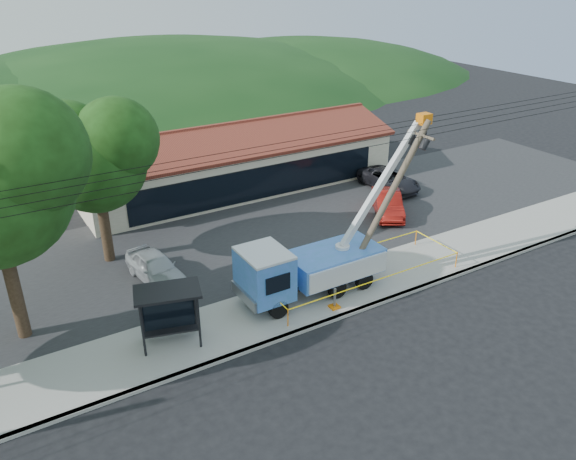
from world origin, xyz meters
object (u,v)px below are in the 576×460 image
(bus_shelter, at_px, (168,302))
(car_red, at_px, (387,216))
(utility_truck, at_px, (308,265))
(car_dark, at_px, (388,190))
(leaning_pole, at_px, (389,197))
(car_silver, at_px, (157,282))

(bus_shelter, height_order, car_red, bus_shelter)
(utility_truck, xyz_separation_m, car_dark, (12.64, 8.91, -1.69))
(car_red, distance_m, car_dark, 4.63)
(utility_truck, relative_size, car_red, 2.23)
(car_dark, bearing_deg, leaning_pole, -132.91)
(leaning_pole, distance_m, car_dark, 13.36)
(bus_shelter, relative_size, car_dark, 0.60)
(car_red, bearing_deg, car_dark, 80.74)
(utility_truck, relative_size, car_dark, 2.03)
(utility_truck, height_order, car_red, utility_truck)
(leaning_pole, xyz_separation_m, bus_shelter, (-11.27, 0.32, -2.43))
(utility_truck, height_order, car_dark, utility_truck)
(leaning_pole, xyz_separation_m, car_red, (5.30, 5.94, -4.47))
(leaning_pole, xyz_separation_m, car_silver, (-10.11, 5.58, -4.47))
(bus_shelter, distance_m, car_silver, 5.76)
(car_silver, xyz_separation_m, car_dark, (18.46, 3.84, 0.00))
(car_dark, bearing_deg, car_silver, -169.61)
(utility_truck, xyz_separation_m, bus_shelter, (-6.98, -0.20, 0.34))
(bus_shelter, distance_m, car_dark, 21.72)
(leaning_pole, bearing_deg, car_silver, 151.12)
(bus_shelter, bearing_deg, car_dark, 40.43)
(car_dark, bearing_deg, car_red, -132.66)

